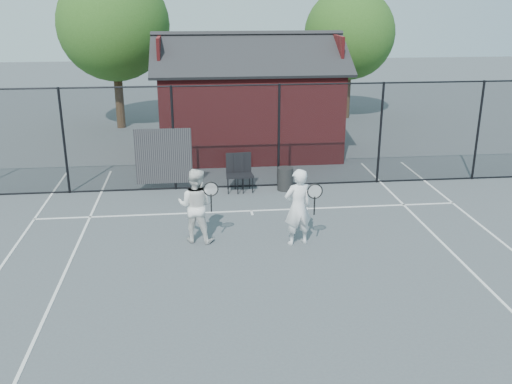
{
  "coord_description": "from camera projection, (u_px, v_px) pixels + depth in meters",
  "views": [
    {
      "loc": [
        -1.37,
        -10.81,
        5.32
      ],
      "look_at": [
        -0.06,
        1.33,
        1.1
      ],
      "focal_mm": 40.0,
      "sensor_mm": 36.0,
      "label": 1
    }
  ],
  "objects": [
    {
      "name": "tree_right",
      "position": [
        349.0,
        34.0,
        25.01
      ],
      "size": [
        3.97,
        3.97,
        5.7
      ],
      "color": "#2F2013",
      "rests_on": "ground"
    },
    {
      "name": "chair_left",
      "position": [
        235.0,
        174.0,
        16.16
      ],
      "size": [
        0.53,
        0.55,
        1.06
      ],
      "primitive_type": "cube",
      "rotation": [
        0.0,
        0.0,
        -0.03
      ],
      "color": "black",
      "rests_on": "ground"
    },
    {
      "name": "clubhouse",
      "position": [
        248.0,
        107.0,
        20.02
      ],
      "size": [
        6.5,
        4.36,
        4.19
      ],
      "color": "maroon",
      "rests_on": "ground"
    },
    {
      "name": "player_front",
      "position": [
        298.0,
        207.0,
        12.62
      ],
      "size": [
        0.83,
        0.65,
        1.76
      ],
      "color": "white",
      "rests_on": "ground"
    },
    {
      "name": "ground",
      "position": [
        265.0,
        261.0,
        12.04
      ],
      "size": [
        80.0,
        80.0,
        0.0
      ],
      "primitive_type": "plane",
      "color": "#464C50",
      "rests_on": "ground"
    },
    {
      "name": "court_lines",
      "position": [
        274.0,
        292.0,
        10.8
      ],
      "size": [
        11.02,
        18.0,
        0.01
      ],
      "color": "silver",
      "rests_on": "ground"
    },
    {
      "name": "fence",
      "position": [
        234.0,
        139.0,
        16.23
      ],
      "size": [
        22.04,
        3.0,
        3.0
      ],
      "color": "black",
      "rests_on": "ground"
    },
    {
      "name": "player_back",
      "position": [
        196.0,
        205.0,
        12.8
      ],
      "size": [
        1.0,
        0.86,
        1.71
      ],
      "color": "white",
      "rests_on": "ground"
    },
    {
      "name": "waste_bin",
      "position": [
        285.0,
        179.0,
        16.37
      ],
      "size": [
        0.55,
        0.55,
        0.66
      ],
      "primitive_type": "cylinder",
      "rotation": [
        0.0,
        0.0,
        -0.25
      ],
      "color": "black",
      "rests_on": "ground"
    },
    {
      "name": "chair_right",
      "position": [
        244.0,
        173.0,
        16.18
      ],
      "size": [
        0.57,
        0.58,
        1.07
      ],
      "primitive_type": "cube",
      "rotation": [
        0.0,
        0.0,
        0.1
      ],
      "color": "black",
      "rests_on": "ground"
    },
    {
      "name": "tree_left",
      "position": [
        114.0,
        25.0,
        22.9
      ],
      "size": [
        4.48,
        4.48,
        6.44
      ],
      "color": "#2F2013",
      "rests_on": "ground"
    }
  ]
}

